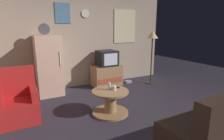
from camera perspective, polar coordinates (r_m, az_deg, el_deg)
The scene contains 13 objects.
ground_plane at distance 3.61m, azimuth 5.53°, elevation -14.75°, with size 12.00×12.00×0.00m, color #2D2833.
wall_with_art at distance 5.42m, azimuth -8.66°, elevation 9.43°, with size 5.20×0.12×2.70m.
fridge at distance 4.86m, azimuth -18.95°, elevation 1.33°, with size 0.60×0.62×1.77m.
tv_stand at distance 5.45m, azimuth -1.69°, elevation -1.69°, with size 0.84×0.53×0.59m.
crt_tv at distance 5.35m, azimuth -1.58°, elevation 3.69°, with size 0.54×0.51×0.44m.
standing_lamp at distance 5.58m, azimuth 12.37°, elevation 9.42°, with size 0.32×0.32×1.59m.
coffee_table at distance 3.71m, azimuth -0.55°, elevation -9.83°, with size 0.72×0.72×0.48m.
wine_glass at distance 3.64m, azimuth -0.80°, elevation -5.01°, with size 0.05×0.05×0.15m, color silver.
mug_ceramic_white at distance 3.63m, azimuth 0.71°, elevation -5.55°, with size 0.08×0.08×0.09m, color silver.
remote_control at distance 3.75m, azimuth 1.19°, elevation -5.46°, with size 0.15×0.04×0.02m, color black.
armchair at distance 3.85m, azimuth -27.07°, elevation -8.90°, with size 0.68×0.68×0.96m.
couch at distance 3.13m, azimuth 31.07°, elevation -14.87°, with size 1.70×0.80×0.92m.
book_stack at distance 5.77m, azimuth 4.98°, elevation -3.62°, with size 0.20×0.17×0.07m.
Camera 1 is at (-1.79, -2.65, 1.68)m, focal length 29.66 mm.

